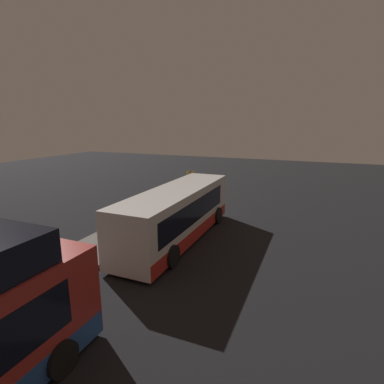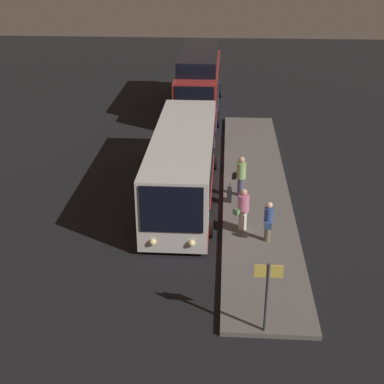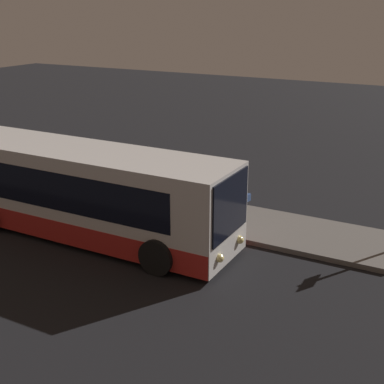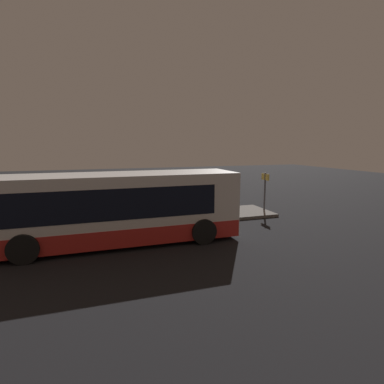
# 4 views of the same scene
# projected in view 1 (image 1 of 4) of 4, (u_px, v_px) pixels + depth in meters

# --- Properties ---
(ground) EXTENTS (80.00, 80.00, 0.00)m
(ground) POSITION_uv_depth(u_px,v_px,m) (168.00, 244.00, 15.98)
(ground) COLOR black
(platform) EXTENTS (20.00, 2.86, 0.16)m
(platform) POSITION_uv_depth(u_px,v_px,m) (120.00, 235.00, 17.10)
(platform) COLOR #605B56
(platform) RESTS_ON ground
(bus_lead) EXTENTS (10.23, 2.77, 2.87)m
(bus_lead) POSITION_uv_depth(u_px,v_px,m) (177.00, 214.00, 16.39)
(bus_lead) COLOR silver
(bus_lead) RESTS_ON ground
(passenger_boarding) EXTENTS (0.53, 0.37, 1.57)m
(passenger_boarding) POSITION_uv_depth(u_px,v_px,m) (158.00, 199.00, 21.32)
(passenger_boarding) COLOR #6B604C
(passenger_boarding) RESTS_ON platform
(passenger_waiting) EXTENTS (0.65, 0.70, 1.68)m
(passenger_waiting) POSITION_uv_depth(u_px,v_px,m) (164.00, 203.00, 20.22)
(passenger_waiting) COLOR silver
(passenger_waiting) RESTS_ON platform
(passenger_with_bags) EXTENTS (0.52, 0.65, 1.79)m
(passenger_with_bags) POSITION_uv_depth(u_px,v_px,m) (141.00, 214.00, 17.56)
(passenger_with_bags) COLOR #4C476B
(passenger_with_bags) RESTS_ON platform
(suitcase) EXTENTS (0.36, 0.20, 0.83)m
(suitcase) POSITION_uv_depth(u_px,v_px,m) (153.00, 222.00, 18.06)
(suitcase) COLOR black
(suitcase) RESTS_ON platform
(sign_post) EXTENTS (0.10, 0.78, 2.23)m
(sign_post) POSITION_uv_depth(u_px,v_px,m) (190.00, 180.00, 25.52)
(sign_post) COLOR #4C4C51
(sign_post) RESTS_ON platform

